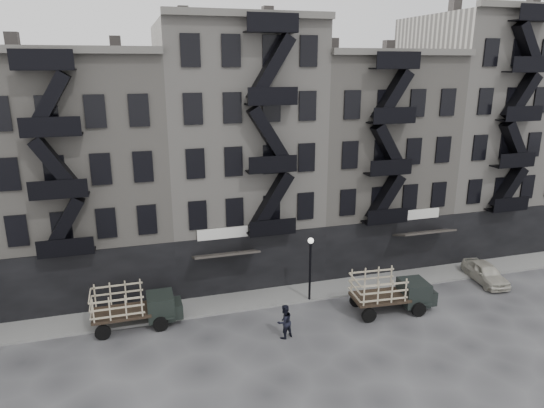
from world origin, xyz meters
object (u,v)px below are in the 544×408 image
object	(u,v)px
stake_truck_east	(391,289)
pedestrian_mid	(284,322)
stake_truck_west	(134,304)
car_east	(485,273)

from	to	relation	value
stake_truck_east	pedestrian_mid	bearing A→B (deg)	-167.86
stake_truck_east	pedestrian_mid	distance (m)	7.14
stake_truck_west	pedestrian_mid	bearing A→B (deg)	-24.42
stake_truck_west	pedestrian_mid	xyz separation A→B (m)	(7.82, -3.54, -0.44)
stake_truck_west	stake_truck_east	bearing A→B (deg)	-9.81
car_east	pedestrian_mid	size ratio (longest dim) A/B	2.08
car_east	stake_truck_west	bearing A→B (deg)	-174.77
stake_truck_west	pedestrian_mid	size ratio (longest dim) A/B	2.55
car_east	pedestrian_mid	bearing A→B (deg)	-162.67
pedestrian_mid	stake_truck_east	bearing A→B (deg)	166.68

